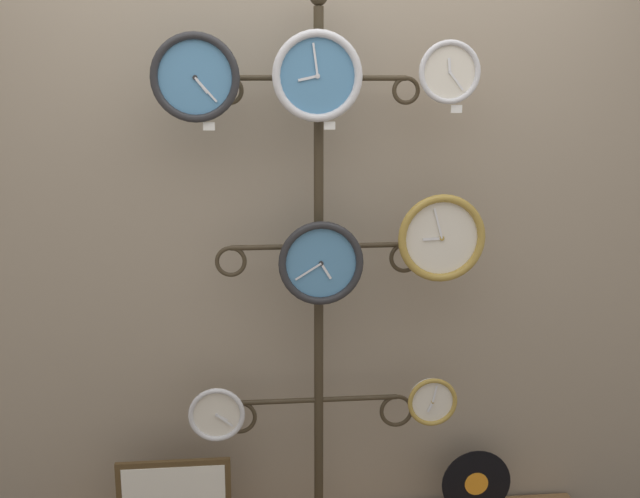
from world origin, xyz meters
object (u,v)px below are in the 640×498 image
(clock_top_center, at_px, (317,76))
(display_stand, at_px, (319,375))
(clock_bottom_right, at_px, (432,401))
(vinyl_record, at_px, (476,483))
(clock_top_left, at_px, (195,77))
(clock_middle_center, at_px, (321,263))
(clock_top_right, at_px, (449,72))
(clock_middle_right, at_px, (441,238))
(clock_bottom_left, at_px, (217,414))

(clock_top_center, bearing_deg, display_stand, 81.66)
(display_stand, bearing_deg, clock_bottom_right, -13.11)
(display_stand, relative_size, vinyl_record, 7.41)
(clock_top_left, bearing_deg, clock_bottom_right, 0.16)
(clock_top_center, height_order, vinyl_record, clock_top_center)
(clock_middle_center, bearing_deg, clock_bottom_right, -1.85)
(clock_top_center, relative_size, clock_top_right, 1.42)
(clock_middle_right, bearing_deg, clock_top_right, -23.32)
(display_stand, distance_m, vinyl_record, 0.81)
(clock_top_left, relative_size, clock_bottom_right, 1.57)
(clock_top_right, height_order, clock_middle_right, clock_top_right)
(clock_bottom_left, bearing_deg, vinyl_record, 3.81)
(clock_bottom_left, bearing_deg, clock_bottom_right, -1.39)
(clock_middle_center, distance_m, clock_bottom_left, 0.70)
(display_stand, relative_size, clock_top_right, 9.64)
(display_stand, height_order, clock_middle_right, display_stand)
(display_stand, relative_size, clock_bottom_right, 11.04)
(clock_middle_right, bearing_deg, clock_middle_center, 178.85)
(clock_top_left, height_order, vinyl_record, clock_top_left)
(display_stand, height_order, clock_middle_center, display_stand)
(clock_top_left, xyz_separation_m, clock_top_center, (0.42, 0.01, 0.01))
(clock_top_center, height_order, clock_bottom_left, clock_top_center)
(display_stand, bearing_deg, clock_top_left, -166.67)
(display_stand, relative_size, clock_middle_center, 6.83)
(clock_bottom_right, bearing_deg, display_stand, 166.89)
(clock_top_left, xyz_separation_m, clock_middle_center, (0.43, 0.02, -0.66))
(clock_middle_right, relative_size, vinyl_record, 1.13)
(clock_top_right, distance_m, clock_middle_right, 0.59)
(clock_top_left, distance_m, vinyl_record, 1.94)
(clock_middle_center, height_order, clock_middle_right, clock_middle_right)
(clock_top_right, distance_m, clock_bottom_left, 1.51)
(clock_bottom_right, bearing_deg, clock_bottom_left, 178.61)
(display_stand, height_order, clock_top_left, display_stand)
(clock_middle_center, xyz_separation_m, vinyl_record, (0.65, 0.08, -0.96))
(clock_top_right, distance_m, clock_bottom_right, 1.23)
(clock_top_right, height_order, vinyl_record, clock_top_right)
(clock_top_center, xyz_separation_m, clock_middle_center, (0.01, 0.00, -0.66))
(clock_middle_right, height_order, vinyl_record, clock_middle_right)
(clock_top_center, xyz_separation_m, clock_bottom_right, (0.44, -0.01, -1.21))
(display_stand, bearing_deg, clock_middle_center, -89.99)
(clock_top_left, bearing_deg, clock_top_center, 1.88)
(clock_top_center, height_order, clock_middle_center, clock_top_center)
(clock_top_left, xyz_separation_m, vinyl_record, (1.08, 0.09, -1.62))
(clock_bottom_right, bearing_deg, vinyl_record, 22.10)
(display_stand, xyz_separation_m, clock_top_center, (-0.01, -0.09, 1.13))
(vinyl_record, bearing_deg, clock_bottom_right, -157.90)
(clock_middle_center, relative_size, vinyl_record, 1.09)
(clock_bottom_left, bearing_deg, clock_top_center, -1.30)
(clock_middle_right, xyz_separation_m, clock_bottom_right, (-0.02, -0.00, -0.64))
(clock_bottom_right, xyz_separation_m, vinyl_record, (0.22, 0.09, -0.41))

